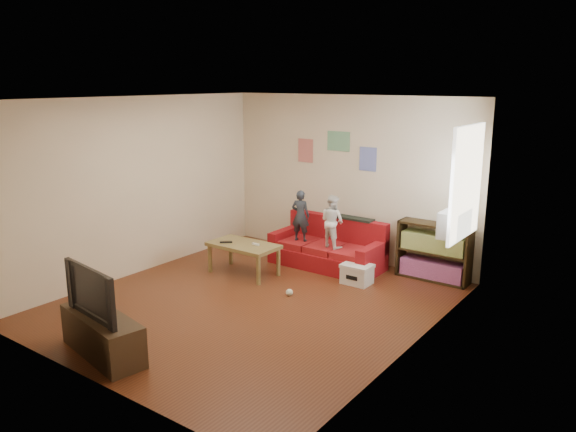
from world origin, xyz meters
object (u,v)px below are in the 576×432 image
Objects in this scene: file_box at (357,274)px; child_b at (332,221)px; television at (99,291)px; coffee_table at (244,248)px; tv_stand at (103,335)px; sofa at (329,249)px; bookshelf at (434,255)px; child_a at (300,216)px.

child_b is at bearing 153.69° from file_box.
child_b reaches higher than television.
television is (0.46, -2.92, 0.33)m from coffee_table.
child_b is at bearing 90.51° from television.
sofa is at bearing 95.71° from tv_stand.
tv_stand is 1.24× the size of television.
bookshelf is at bearing 30.94° from coffee_table.
tv_stand is at bearing -80.98° from coffee_table.
television is (0.07, -3.88, -0.05)m from child_a.
bookshelf is at bearing -179.00° from child_a.
sofa is 0.71m from child_a.
bookshelf reaches higher than tv_stand.
tv_stand is (-0.38, -4.04, -0.04)m from sofa.
child_a reaches higher than child_b.
coffee_table reaches higher than file_box.
sofa is 1.46× the size of tv_stand.
child_b is 3.91m from television.
bookshelf is 1.10× the size of television.
child_a is 0.77× the size of coffee_table.
child_b is at bearing 167.01° from child_a.
file_box is 3.75m from tv_stand.
file_box is at bearing 80.23° from television.
television reaches higher than coffee_table.
child_a is 0.77× the size of bookshelf.
bookshelf reaches higher than coffee_table.
child_b is 0.84× the size of television.
bookshelf reaches higher than sofa.
child_b is (0.60, 0.00, -0.00)m from child_a.
bookshelf is (2.07, 0.52, -0.41)m from child_a.
coffee_table is at bearing -158.26° from file_box.
coffee_table is at bearing -127.04° from sofa.
child_a is at bearing 67.64° from coffee_table.
tv_stand is 0.51m from television.
coffee_table is 1.77m from file_box.
file_box is (1.23, -0.31, -0.64)m from child_a.
coffee_table is 2.97m from television.
coffee_table is at bearing 107.35° from television.
child_b is (0.15, -0.16, 0.53)m from sofa.
sofa reaches higher than tv_stand.
sofa is 4.17× the size of file_box.
file_box is at bearing 166.91° from child_b.
bookshelf is (1.62, 0.35, 0.12)m from sofa.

